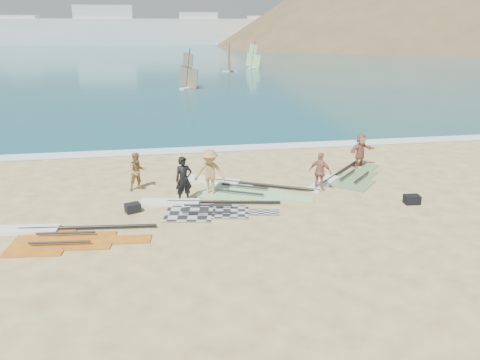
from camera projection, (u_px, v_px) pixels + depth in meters
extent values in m
plane|color=#DEC882|center=(303.00, 251.00, 14.02)|extent=(300.00, 300.00, 0.00)
cube|color=#0C4957|center=(170.00, 47.00, 137.39)|extent=(300.00, 240.00, 0.06)
cube|color=white|center=(237.00, 149.00, 25.52)|extent=(300.00, 1.20, 0.04)
cube|color=white|center=(105.00, 32.00, 149.71)|extent=(160.00, 8.00, 8.00)
cube|color=white|center=(22.00, 30.00, 145.53)|extent=(10.00, 7.00, 9.00)
cube|color=white|center=(105.00, 25.00, 149.08)|extent=(18.00, 7.00, 12.00)
cube|color=white|center=(199.00, 28.00, 154.22)|extent=(12.00, 7.00, 10.00)
cube|color=white|center=(272.00, 30.00, 158.40)|extent=(16.00, 7.00, 9.00)
cube|color=white|center=(329.00, 27.00, 161.30)|extent=(10.00, 7.00, 11.00)
cone|color=brown|center=(439.00, 45.00, 149.19)|extent=(143.00, 143.00, 45.00)
cube|color=black|center=(189.00, 212.00, 16.87)|extent=(1.98, 2.13, 0.04)
cube|color=black|center=(230.00, 212.00, 16.85)|extent=(1.50, 1.42, 0.04)
cube|color=black|center=(264.00, 212.00, 16.83)|extent=(1.20, 0.75, 0.04)
cylinder|color=black|center=(224.00, 202.00, 17.62)|extent=(4.21, 0.89, 0.10)
cylinder|color=black|center=(208.00, 205.00, 17.13)|extent=(1.74, 0.40, 0.07)
cylinder|color=black|center=(206.00, 212.00, 16.51)|extent=(1.74, 0.40, 0.07)
cube|color=white|center=(170.00, 202.00, 17.66)|extent=(2.30, 1.00, 0.12)
cube|color=green|center=(225.00, 191.00, 19.04)|extent=(2.60, 2.69, 0.04)
cube|color=green|center=(264.00, 195.00, 18.58)|extent=(1.90, 1.86, 0.04)
cube|color=green|center=(298.00, 198.00, 18.20)|extent=(1.39, 1.12, 0.04)
cylinder|color=black|center=(263.00, 185.00, 19.48)|extent=(4.29, 2.27, 0.11)
cylinder|color=black|center=(245.00, 186.00, 19.12)|extent=(1.79, 0.97, 0.08)
cylinder|color=black|center=(239.00, 192.00, 18.47)|extent=(1.79, 0.97, 0.08)
cube|color=white|center=(212.00, 181.00, 20.14)|extent=(2.52, 1.73, 0.12)
cube|color=orange|center=(349.00, 183.00, 19.98)|extent=(2.46, 2.45, 0.04)
cube|color=orange|center=(361.00, 174.00, 21.14)|extent=(1.74, 1.74, 0.04)
cube|color=orange|center=(369.00, 168.00, 22.08)|extent=(1.15, 1.17, 0.04)
cylinder|color=black|center=(341.00, 171.00, 21.33)|extent=(2.95, 3.13, 0.10)
cylinder|color=black|center=(348.00, 175.00, 20.61)|extent=(1.24, 1.31, 0.07)
cylinder|color=black|center=(362.00, 177.00, 20.28)|extent=(1.24, 1.31, 0.07)
cube|color=white|center=(323.00, 184.00, 19.75)|extent=(1.93, 2.00, 0.12)
cube|color=red|center=(41.00, 242.00, 14.53)|extent=(1.93, 2.10, 0.04)
cube|color=red|center=(92.00, 241.00, 14.64)|extent=(1.47, 1.39, 0.04)
cube|color=red|center=(132.00, 239.00, 14.73)|extent=(1.21, 0.69, 0.04)
cylinder|color=black|center=(88.00, 227.00, 15.42)|extent=(4.44, 0.54, 0.11)
cylinder|color=black|center=(66.00, 233.00, 14.86)|extent=(1.84, 0.26, 0.08)
cylinder|color=black|center=(59.00, 242.00, 14.22)|extent=(1.84, 0.26, 0.08)
cube|color=white|center=(22.00, 230.00, 15.29)|extent=(2.38, 0.86, 0.12)
cube|color=black|center=(133.00, 208.00, 16.86)|extent=(0.62, 0.54, 0.33)
cube|color=black|center=(412.00, 200.00, 17.65)|extent=(0.60, 0.45, 0.34)
imported|color=black|center=(184.00, 180.00, 17.62)|extent=(0.72, 0.55, 1.78)
imported|color=#9A7646|center=(138.00, 171.00, 18.94)|extent=(0.92, 0.82, 1.58)
imported|color=tan|center=(210.00, 173.00, 18.30)|extent=(1.32, 0.91, 1.87)
imported|color=#A76851|center=(320.00, 172.00, 18.82)|extent=(0.97, 0.91, 1.61)
imported|color=#A9624E|center=(361.00, 151.00, 22.00)|extent=(1.55, 0.97, 1.60)
cube|color=white|center=(189.00, 88.00, 49.03)|extent=(2.10, 2.03, 0.13)
cube|color=#FF5717|center=(189.00, 77.00, 48.67)|extent=(1.95, 2.07, 2.47)
cube|color=#FF5717|center=(188.00, 60.00, 48.14)|extent=(1.12, 1.18, 1.72)
cylinder|color=black|center=(188.00, 68.00, 48.37)|extent=(0.60, 0.63, 3.92)
cube|color=white|center=(229.00, 71.00, 66.38)|extent=(2.10, 0.64, 0.12)
cube|color=red|center=(229.00, 64.00, 66.05)|extent=(0.10, 2.57, 2.28)
cube|color=red|center=(229.00, 52.00, 65.55)|extent=(0.08, 1.45, 1.59)
cylinder|color=black|center=(229.00, 57.00, 65.78)|extent=(0.10, 0.72, 3.62)
cube|color=white|center=(253.00, 68.00, 71.10)|extent=(1.99, 2.06, 0.13)
cube|color=#66CB1A|center=(253.00, 61.00, 70.76)|extent=(2.02, 1.91, 2.42)
cube|color=#66CB1A|center=(253.00, 49.00, 70.23)|extent=(1.15, 1.09, 1.68)
cylinder|color=black|center=(253.00, 54.00, 70.46)|extent=(0.62, 0.59, 3.84)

